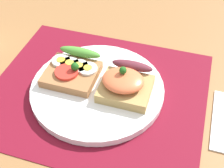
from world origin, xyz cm
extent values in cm
cube|color=#926237|center=(0.00, 0.00, -1.60)|extent=(120.00, 90.00, 3.20)
cube|color=maroon|center=(0.00, 0.00, 0.15)|extent=(42.05, 35.80, 0.30)
cylinder|color=white|center=(0.00, 0.00, 1.02)|extent=(26.02, 26.02, 1.44)
cube|color=#9E683D|center=(-5.68, 0.88, 2.62)|extent=(10.10, 9.08, 1.75)
cylinder|color=red|center=(-6.25, -0.30, 3.80)|extent=(4.60, 4.60, 0.60)
ellipsoid|color=#4A8E30|center=(-5.68, 5.82, 4.40)|extent=(8.89, 2.20, 1.80)
sphere|color=#1E5919|center=(-4.77, 0.88, 4.90)|extent=(1.60, 1.60, 1.60)
cylinder|color=white|center=(-8.71, 2.87, 3.75)|extent=(3.77, 3.77, 0.50)
cylinder|color=yellow|center=(-8.71, 2.87, 4.08)|extent=(1.69, 1.69, 0.16)
cylinder|color=white|center=(-6.69, 2.56, 3.75)|extent=(3.77, 3.77, 0.50)
cylinder|color=yellow|center=(-6.69, 2.56, 4.08)|extent=(1.69, 1.69, 0.16)
cylinder|color=white|center=(-4.67, 2.36, 3.75)|extent=(3.77, 3.77, 0.50)
cylinder|color=yellow|center=(-4.67, 2.36, 4.08)|extent=(1.69, 1.69, 0.16)
cylinder|color=white|center=(-2.65, 2.18, 3.75)|extent=(3.77, 3.77, 0.50)
cylinder|color=yellow|center=(-2.65, 2.18, 4.08)|extent=(1.69, 1.69, 0.16)
cube|color=tan|center=(5.68, 0.02, 2.74)|extent=(9.56, 8.46, 1.99)
ellipsoid|color=#E9683D|center=(5.12, -0.14, 4.87)|extent=(7.84, 6.77, 2.28)
ellipsoid|color=maroon|center=(5.68, 4.65, 4.63)|extent=(8.13, 2.20, 1.80)
sphere|color=#1E5919|center=(4.88, 0.62, 6.71)|extent=(1.40, 1.40, 1.40)
camera|label=1|loc=(15.06, -38.98, 43.95)|focal=48.90mm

